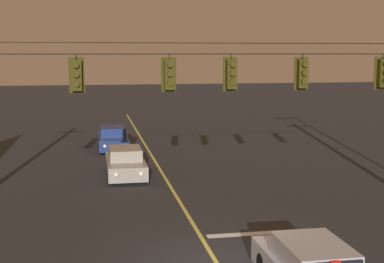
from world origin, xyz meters
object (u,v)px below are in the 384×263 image
Objects in this scene: car_oncoming_trailing at (113,139)px; traffic_light_far_right at (383,73)px; traffic_light_left_inner at (77,75)px; traffic_light_right_inner at (231,74)px; car_oncoming_lead at (125,163)px; traffic_light_rightmost at (303,74)px; traffic_light_centre at (169,75)px.

traffic_light_far_right is at bearing -62.57° from car_oncoming_trailing.
traffic_light_left_inner and traffic_light_right_inner have the same top height.
car_oncoming_lead is (-2.96, 8.85, -4.62)m from traffic_light_right_inner.
traffic_light_far_right is 13.02m from car_oncoming_lead.
traffic_light_centre is at bearing 180.00° from traffic_light_rightmost.
traffic_light_far_right reaches higher than car_oncoming_trailing.
car_oncoming_lead is (-8.35, 8.85, -4.62)m from traffic_light_far_right.
traffic_light_rightmost is 0.28× the size of car_oncoming_lead.
traffic_light_right_inner is at bearing 180.00° from traffic_light_far_right.
traffic_light_far_right reaches higher than car_oncoming_lead.
traffic_light_left_inner is at bearing -102.72° from car_oncoming_lead.
traffic_light_centre reaches higher than car_oncoming_lead.
traffic_light_left_inner is 1.00× the size of traffic_light_rightmost.
traffic_light_left_inner and traffic_light_rightmost have the same top height.
car_oncoming_trailing is at bearing 117.43° from traffic_light_far_right.
traffic_light_centre is at bearing 180.00° from traffic_light_far_right.
traffic_light_right_inner is (4.96, 0.00, 0.00)m from traffic_light_left_inner.
traffic_light_far_right is at bearing 0.00° from traffic_light_right_inner.
traffic_light_centre and traffic_light_far_right have the same top height.
traffic_light_right_inner is at bearing 0.00° from traffic_light_centre.
traffic_light_right_inner is (2.05, 0.00, 0.00)m from traffic_light_centre.
traffic_light_centre is 1.00× the size of traffic_light_right_inner.
traffic_light_right_inner is 1.00× the size of traffic_light_far_right.
traffic_light_centre is 1.00× the size of traffic_light_rightmost.
traffic_light_left_inner and traffic_light_centre have the same top height.
traffic_light_rightmost is 0.28× the size of car_oncoming_trailing.
traffic_light_centre is 0.28× the size of car_oncoming_lead.
traffic_light_right_inner is 5.39m from traffic_light_far_right.
traffic_light_rightmost is 11.36m from car_oncoming_lead.
traffic_light_left_inner is 10.35m from traffic_light_far_right.
traffic_light_centre is (2.91, 0.00, 0.00)m from traffic_light_left_inner.
traffic_light_left_inner is 1.00× the size of traffic_light_far_right.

